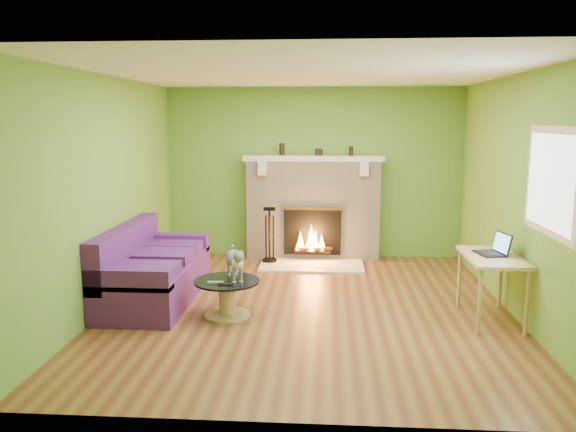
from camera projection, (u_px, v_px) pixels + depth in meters
The scene contains 22 objects.
floor at pixel (307, 307), 6.40m from camera, with size 5.00×5.00×0.00m, color brown.
ceiling at pixel (309, 73), 5.96m from camera, with size 5.00×5.00×0.00m, color white.
wall_back at pixel (314, 173), 8.64m from camera, with size 5.00×5.00×0.00m, color #5D9731.
wall_front at pixel (295, 243), 3.72m from camera, with size 5.00×5.00×0.00m, color #5D9731.
wall_left at pixel (109, 192), 6.33m from camera, with size 5.00×5.00×0.00m, color #5D9731.
wall_right at pixel (517, 196), 6.03m from camera, with size 5.00×5.00×0.00m, color #5D9731.
window_frame at pixel (551, 182), 5.10m from camera, with size 1.20×1.20×0.00m, color silver.
window_pane at pixel (550, 182), 5.10m from camera, with size 1.06×1.06×0.00m, color white.
fireplace at pixel (313, 209), 8.55m from camera, with size 2.10×0.46×1.58m.
hearth at pixel (312, 265), 8.17m from camera, with size 1.50×0.75×0.03m, color beige.
mantel at pixel (313, 158), 8.40m from camera, with size 2.10×0.28×0.08m, color silver.
sofa at pixel (151, 271), 6.62m from camera, with size 0.89×1.96×0.88m.
coffee_table at pixel (227, 295), 6.07m from camera, with size 0.71×0.71×0.40m.
desk at pixel (492, 264), 5.88m from camera, with size 0.55×0.95×0.70m.
cat at pixel (235, 262), 6.05m from camera, with size 0.22×0.60×0.38m, color slate, non-canonical shape.
remote_silver at pixel (215, 282), 5.93m from camera, with size 0.17×0.04×0.02m, color gray.
remote_black at pixel (226, 284), 5.86m from camera, with size 0.16×0.04×0.02m, color black.
laptop at pixel (490, 243), 5.90m from camera, with size 0.28×0.32×0.24m, color black, non-canonical shape.
fire_tools at pixel (270, 234), 8.29m from camera, with size 0.22×0.22×0.82m, color black, non-canonical shape.
mantel_vase_left at pixel (282, 149), 8.44m from camera, with size 0.08×0.08×0.18m, color black.
mantel_vase_right at pixel (351, 151), 8.37m from camera, with size 0.07×0.07×0.14m, color black.
mantel_box at pixel (319, 152), 8.41m from camera, with size 0.12×0.08×0.10m, color black.
Camera 1 is at (0.20, -6.13, 2.10)m, focal length 35.00 mm.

